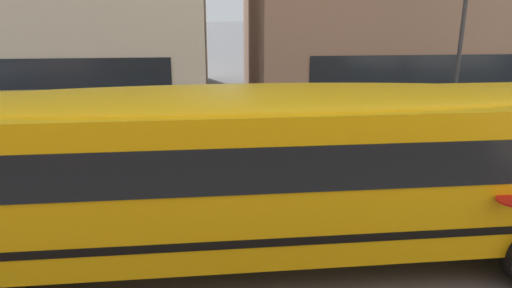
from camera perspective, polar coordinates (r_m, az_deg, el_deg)
ground_plane at (r=9.29m, az=7.21°, el=-9.59°), size 400.00×400.00×0.00m
sidewalk_far at (r=15.92m, az=1.61°, el=1.63°), size 120.00×3.00×0.01m
lane_centreline at (r=9.29m, az=7.21°, el=-9.57°), size 110.00×0.16×0.01m
school_bus at (r=7.27m, az=1.05°, el=-2.15°), size 13.09×3.10×2.92m
street_lamp at (r=16.76m, az=24.93°, el=15.81°), size 0.44×0.44×6.80m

